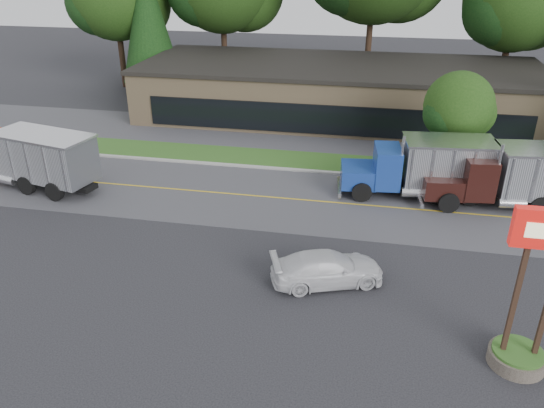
% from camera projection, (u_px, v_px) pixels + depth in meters
% --- Properties ---
extents(ground, '(140.00, 140.00, 0.00)m').
position_uv_depth(ground, '(238.00, 288.00, 22.27)').
color(ground, '#37373C').
rests_on(ground, ground).
extents(road, '(60.00, 8.00, 0.02)m').
position_uv_depth(road, '(277.00, 198.00, 30.20)').
color(road, '#56565B').
rests_on(road, ground).
extents(center_line, '(60.00, 0.12, 0.01)m').
position_uv_depth(center_line, '(277.00, 198.00, 30.20)').
color(center_line, gold).
rests_on(center_line, ground).
extents(curb, '(60.00, 0.30, 0.12)m').
position_uv_depth(curb, '(289.00, 170.00, 33.90)').
color(curb, '#9E9E99').
rests_on(curb, ground).
extents(grass_verge, '(60.00, 3.40, 0.03)m').
position_uv_depth(grass_verge, '(294.00, 160.00, 35.48)').
color(grass_verge, '#396522').
rests_on(grass_verge, ground).
extents(far_parking, '(60.00, 7.00, 0.02)m').
position_uv_depth(far_parking, '(304.00, 136.00, 39.89)').
color(far_parking, '#56565B').
rests_on(far_parking, ground).
extents(strip_mall, '(32.00, 12.00, 4.00)m').
position_uv_depth(strip_mall, '(339.00, 92.00, 43.95)').
color(strip_mall, tan).
rests_on(strip_mall, ground).
extents(bilo_sign, '(2.20, 1.90, 5.95)m').
position_uv_depth(bilo_sign, '(527.00, 317.00, 17.36)').
color(bilo_sign, '#6B6054').
rests_on(bilo_sign, ground).
extents(tree_far_d, '(9.25, 8.70, 13.19)m').
position_uv_depth(tree_far_d, '(516.00, 5.00, 44.95)').
color(tree_far_d, '#382619').
rests_on(tree_far_d, ground).
extents(evergreen_left, '(5.54, 5.54, 12.60)m').
position_uv_depth(evergreen_left, '(148.00, 18.00, 48.42)').
color(evergreen_left, '#382619').
rests_on(evergreen_left, ground).
extents(tree_verge, '(4.44, 4.18, 6.34)m').
position_uv_depth(tree_verge, '(459.00, 109.00, 32.02)').
color(tree_verge, '#382619').
rests_on(tree_verge, ground).
extents(dump_truck_red, '(10.30, 4.62, 3.36)m').
position_uv_depth(dump_truck_red, '(28.00, 156.00, 31.07)').
color(dump_truck_red, black).
rests_on(dump_truck_red, ground).
extents(dump_truck_blue, '(8.59, 3.44, 3.36)m').
position_uv_depth(dump_truck_blue, '(426.00, 166.00, 29.76)').
color(dump_truck_blue, black).
rests_on(dump_truck_blue, ground).
extents(dump_truck_maroon, '(9.71, 3.61, 3.36)m').
position_uv_depth(dump_truck_maroon, '(524.00, 175.00, 28.54)').
color(dump_truck_maroon, black).
rests_on(dump_truck_maroon, ground).
extents(rally_car, '(5.15, 3.49, 1.38)m').
position_uv_depth(rally_car, '(327.00, 268.00, 22.37)').
color(rally_car, silver).
rests_on(rally_car, ground).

